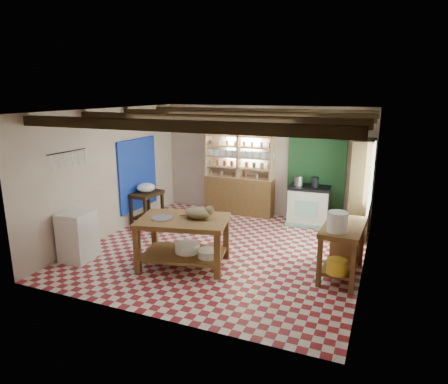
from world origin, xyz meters
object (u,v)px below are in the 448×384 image
at_px(white_cabinet, 78,236).
at_px(work_table, 184,242).
at_px(stove, 309,205).
at_px(cat, 198,213).
at_px(right_counter, 342,250).
at_px(prep_table, 147,208).

bearing_deg(white_cabinet, work_table, 10.39).
height_order(work_table, stove, stove).
distance_m(work_table, cat, 0.58).
xyz_separation_m(stove, right_counter, (1.00, -2.39, -0.01)).
relative_size(right_counter, cat, 2.71).
relative_size(work_table, right_counter, 1.23).
bearing_deg(white_cabinet, cat, 11.45).
height_order(prep_table, cat, cat).
bearing_deg(white_cabinet, stove, 41.28).
distance_m(prep_table, cat, 2.65).
relative_size(white_cabinet, cat, 1.98).
bearing_deg(stove, cat, -117.65).
bearing_deg(right_counter, stove, 115.13).
xyz_separation_m(white_cabinet, right_counter, (4.40, 1.12, -0.01)).
height_order(work_table, cat, cat).
height_order(stove, prep_table, stove).
relative_size(white_cabinet, right_counter, 0.73).
distance_m(prep_table, white_cabinet, 2.16).
relative_size(work_table, cat, 3.34).
bearing_deg(cat, work_table, -178.69).
height_order(work_table, right_counter, right_counter).
bearing_deg(right_counter, cat, -164.91).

